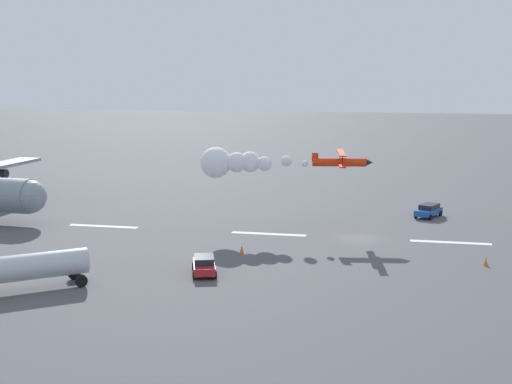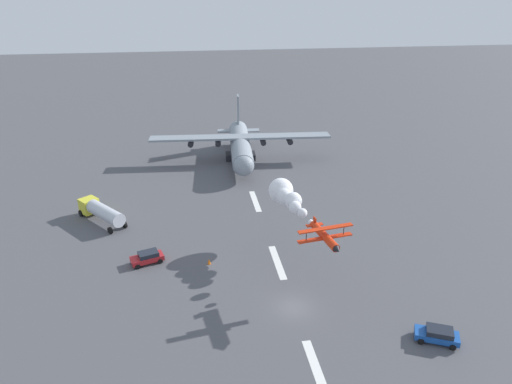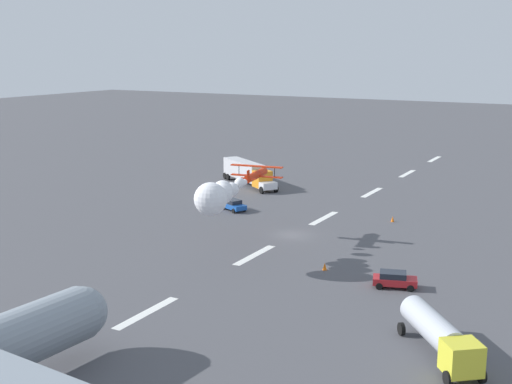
{
  "view_description": "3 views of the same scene",
  "coord_description": "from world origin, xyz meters",
  "px_view_note": "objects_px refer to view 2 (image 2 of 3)",
  "views": [
    {
      "loc": [
        -5.29,
        75.51,
        17.39
      ],
      "look_at": [
        11.36,
        -3.01,
        3.95
      ],
      "focal_mm": 52.2,
      "sensor_mm": 36.0,
      "label": 1
    },
    {
      "loc": [
        -41.04,
        10.6,
        32.6
      ],
      "look_at": [
        27.17,
        0.0,
        2.02
      ],
      "focal_mm": 33.03,
      "sensor_mm": 36.0,
      "label": 2
    },
    {
      "loc": [
        70.24,
        34.22,
        21.82
      ],
      "look_at": [
        2.38,
        -3.71,
        5.33
      ],
      "focal_mm": 47.2,
      "sensor_mm": 36.0,
      "label": 3
    }
  ],
  "objects_px": {
    "cargo_transport_plane": "(241,146)",
    "traffic_cone_far": "(209,261)",
    "followme_car_yellow": "(438,335)",
    "airport_staff_sedan": "(147,257)",
    "fuel_tanker_truck": "(101,211)",
    "stunt_biplane_red": "(288,198)"
  },
  "relations": [
    {
      "from": "stunt_biplane_red",
      "to": "cargo_transport_plane",
      "type": "bearing_deg",
      "value": 3.39
    },
    {
      "from": "cargo_transport_plane",
      "to": "traffic_cone_far",
      "type": "xyz_separation_m",
      "value": [
        -36.31,
        8.63,
        -3.01
      ]
    },
    {
      "from": "followme_car_yellow",
      "to": "fuel_tanker_truck",
      "type": "bearing_deg",
      "value": 49.06
    },
    {
      "from": "cargo_transport_plane",
      "to": "airport_staff_sedan",
      "type": "xyz_separation_m",
      "value": [
        -34.8,
        16.35,
        -2.57
      ]
    },
    {
      "from": "fuel_tanker_truck",
      "to": "followme_car_yellow",
      "type": "relative_size",
      "value": 1.94
    },
    {
      "from": "airport_staff_sedan",
      "to": "traffic_cone_far",
      "type": "distance_m",
      "value": 7.87
    },
    {
      "from": "stunt_biplane_red",
      "to": "traffic_cone_far",
      "type": "relative_size",
      "value": 24.48
    },
    {
      "from": "stunt_biplane_red",
      "to": "fuel_tanker_truck",
      "type": "height_order",
      "value": "stunt_biplane_red"
    },
    {
      "from": "cargo_transport_plane",
      "to": "followme_car_yellow",
      "type": "xyz_separation_m",
      "value": [
        -53.95,
        -12.87,
        -2.57
      ]
    },
    {
      "from": "stunt_biplane_red",
      "to": "followme_car_yellow",
      "type": "height_order",
      "value": "stunt_biplane_red"
    },
    {
      "from": "cargo_transport_plane",
      "to": "followme_car_yellow",
      "type": "height_order",
      "value": "cargo_transport_plane"
    },
    {
      "from": "followme_car_yellow",
      "to": "traffic_cone_far",
      "type": "distance_m",
      "value": 27.81
    },
    {
      "from": "stunt_biplane_red",
      "to": "traffic_cone_far",
      "type": "height_order",
      "value": "stunt_biplane_red"
    },
    {
      "from": "stunt_biplane_red",
      "to": "fuel_tanker_truck",
      "type": "relative_size",
      "value": 2.06
    },
    {
      "from": "fuel_tanker_truck",
      "to": "traffic_cone_far",
      "type": "relative_size",
      "value": 11.86
    },
    {
      "from": "fuel_tanker_truck",
      "to": "traffic_cone_far",
      "type": "height_order",
      "value": "fuel_tanker_truck"
    },
    {
      "from": "followme_car_yellow",
      "to": "traffic_cone_far",
      "type": "relative_size",
      "value": 6.11
    },
    {
      "from": "stunt_biplane_red",
      "to": "followme_car_yellow",
      "type": "distance_m",
      "value": 23.9
    },
    {
      "from": "fuel_tanker_truck",
      "to": "followme_car_yellow",
      "type": "distance_m",
      "value": 48.39
    },
    {
      "from": "airport_staff_sedan",
      "to": "traffic_cone_far",
      "type": "xyz_separation_m",
      "value": [
        -1.51,
        -7.72,
        -0.44
      ]
    },
    {
      "from": "stunt_biplane_red",
      "to": "fuel_tanker_truck",
      "type": "bearing_deg",
      "value": 65.98
    },
    {
      "from": "stunt_biplane_red",
      "to": "airport_staff_sedan",
      "type": "relative_size",
      "value": 4.17
    }
  ]
}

